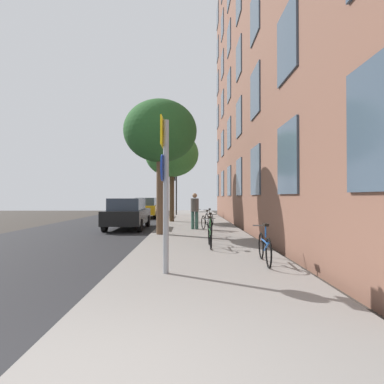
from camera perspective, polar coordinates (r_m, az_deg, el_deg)
The scene contains 17 objects.
ground_plane at distance 17.79m, azimuth -10.57°, elevation -6.39°, with size 41.80×41.80×0.00m, color #332D28.
road_asphalt at distance 18.27m, azimuth -17.10°, elevation -6.21°, with size 7.00×38.00×0.01m, color #232326.
sidewalk at distance 17.52m, azimuth 0.85°, elevation -6.30°, with size 4.20×38.00×0.12m, color gray.
building_facade at distance 19.23m, azimuth 9.48°, elevation 25.65°, with size 0.56×27.00×20.56m.
sign_post at distance 6.51m, azimuth -5.03°, elevation 1.87°, with size 0.16×0.60×3.25m.
traffic_light at distance 27.44m, azimuth -3.10°, elevation 1.31°, with size 0.43×0.24×3.87m.
tree_near at distance 13.55m, azimuth -5.85°, elevation 10.92°, with size 3.12×3.12×5.73m.
tree_far at distance 20.31m, azimuth -3.73°, elevation 6.91°, with size 3.47×3.47×5.84m.
bicycle_0 at distance 7.75m, azimuth 13.22°, elevation -9.90°, with size 0.42×1.72×0.97m.
bicycle_1 at distance 9.93m, azimuth 3.31°, elevation -7.88°, with size 0.42×1.66×0.99m.
bicycle_2 at distance 12.32m, azimuth 3.45°, elevation -6.53°, with size 0.42×1.69×0.98m.
bicycle_3 at distance 14.70m, azimuth 2.68°, elevation -5.63°, with size 0.54×1.70×0.96m.
bicycle_4 at distance 17.11m, azimuth 3.16°, elevation -4.97°, with size 0.49×1.64×0.95m.
bicycle_5 at distance 19.48m, azimuth 1.05°, elevation -4.55°, with size 0.42×1.68×0.90m.
pedestrian_0 at distance 15.30m, azimuth 0.50°, elevation -3.06°, with size 0.45×0.45×1.77m.
car_0 at distance 16.71m, azimuth -11.74°, elevation -3.85°, with size 1.93×4.40×1.62m.
car_1 at distance 25.40m, azimuth -8.27°, elevation -2.83°, with size 1.80×4.51×1.62m.
Camera 1 is at (0.67, -2.44, 1.72)m, focal length 28.98 mm.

